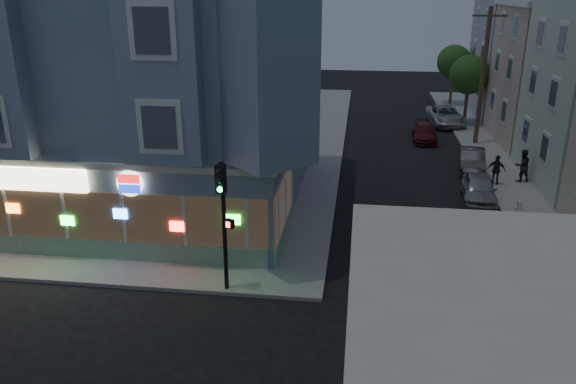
% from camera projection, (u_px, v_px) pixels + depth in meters
% --- Properties ---
extents(ground, '(120.00, 120.00, 0.00)m').
position_uv_depth(ground, '(224.00, 329.00, 17.95)').
color(ground, black).
rests_on(ground, ground).
extents(sidewalk_nw, '(33.00, 42.00, 0.15)m').
position_uv_depth(sidewalk_nw, '(118.00, 135.00, 40.98)').
color(sidewalk_nw, gray).
rests_on(sidewalk_nw, ground).
extents(corner_building, '(14.60, 14.60, 11.40)m').
position_uv_depth(corner_building, '(151.00, 86.00, 26.90)').
color(corner_building, gray).
rests_on(corner_building, sidewalk_nw).
extents(row_house_d, '(12.00, 8.60, 10.50)m').
position_uv_depth(row_house_d, '(556.00, 51.00, 45.38)').
color(row_house_d, '#AFA6B7').
rests_on(row_house_d, sidewalk_ne).
extents(utility_pole, '(2.20, 0.30, 9.00)m').
position_uv_depth(utility_pole, '(483.00, 75.00, 37.19)').
color(utility_pole, '#4C3826').
rests_on(utility_pole, sidewalk_ne).
extents(street_tree_near, '(3.00, 3.00, 5.30)m').
position_uv_depth(street_tree_near, '(469.00, 75.00, 43.05)').
color(street_tree_near, '#4C3826').
rests_on(street_tree_near, sidewalk_ne).
extents(street_tree_far, '(3.00, 3.00, 5.30)m').
position_uv_depth(street_tree_far, '(454.00, 62.00, 50.50)').
color(street_tree_far, '#4C3826').
rests_on(street_tree_far, sidewalk_ne).
extents(running_child, '(0.51, 0.35, 1.35)m').
position_uv_depth(running_child, '(359.00, 305.00, 18.02)').
color(running_child, '#DAD56F').
rests_on(running_child, ground).
extents(pedestrian_a, '(1.03, 0.89, 1.81)m').
position_uv_depth(pedestrian_a, '(522.00, 165.00, 30.83)').
color(pedestrian_a, black).
rests_on(pedestrian_a, sidewalk_ne).
extents(pedestrian_b, '(1.03, 0.75, 1.62)m').
position_uv_depth(pedestrian_b, '(497.00, 170.00, 30.41)').
color(pedestrian_b, '#242028').
rests_on(pedestrian_b, sidewalk_ne).
extents(parked_car_a, '(2.04, 4.18, 1.37)m').
position_uv_depth(parked_car_a, '(479.00, 189.00, 28.35)').
color(parked_car_a, '#999CA0').
rests_on(parked_car_a, ground).
extents(parked_car_b, '(1.90, 4.13, 1.31)m').
position_uv_depth(parked_car_b, '(472.00, 160.00, 33.14)').
color(parked_car_b, '#3B3D40').
rests_on(parked_car_b, ground).
extents(parked_car_c, '(1.80, 4.08, 1.17)m').
position_uv_depth(parked_car_c, '(424.00, 133.00, 39.68)').
color(parked_car_c, '#56131B').
rests_on(parked_car_c, ground).
extents(parked_car_d, '(2.89, 5.44, 1.46)m').
position_uv_depth(parked_car_d, '(445.00, 116.00, 44.21)').
color(parked_car_d, '#B0B7BB').
rests_on(parked_car_d, ground).
extents(traffic_signal, '(0.60, 0.53, 4.71)m').
position_uv_depth(traffic_signal, '(223.00, 206.00, 18.88)').
color(traffic_signal, black).
rests_on(traffic_signal, sidewalk_nw).
extents(fire_hydrant, '(0.43, 0.25, 0.75)m').
position_uv_depth(fire_hydrant, '(519.00, 207.00, 26.46)').
color(fire_hydrant, silver).
rests_on(fire_hydrant, sidewalk_ne).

